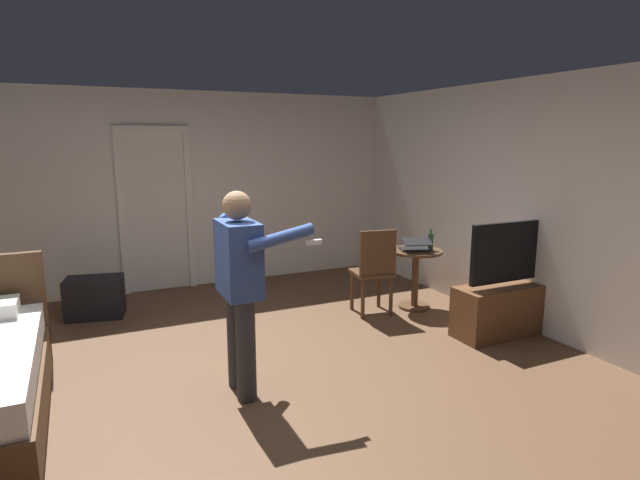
# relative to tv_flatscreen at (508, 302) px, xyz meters

# --- Properties ---
(ground_plane) EXTENTS (6.99, 6.99, 0.00)m
(ground_plane) POSITION_rel_tv_flatscreen_xyz_m (-2.78, -0.01, -0.34)
(ground_plane) COLOR brown
(wall_back) EXTENTS (6.41, 0.12, 2.58)m
(wall_back) POSITION_rel_tv_flatscreen_xyz_m (-2.78, 3.23, 0.96)
(wall_back) COLOR silver
(wall_back) RESTS_ON ground_plane
(wall_right) EXTENTS (0.12, 6.60, 2.58)m
(wall_right) POSITION_rel_tv_flatscreen_xyz_m (0.36, -0.01, 0.96)
(wall_right) COLOR silver
(wall_right) RESTS_ON ground_plane
(doorway_frame) EXTENTS (0.93, 0.08, 2.13)m
(doorway_frame) POSITION_rel_tv_flatscreen_xyz_m (-2.98, 3.15, 0.89)
(doorway_frame) COLOR white
(doorway_frame) RESTS_ON ground_plane
(tv_flatscreen) EXTENTS (1.16, 0.40, 1.17)m
(tv_flatscreen) POSITION_rel_tv_flatscreen_xyz_m (0.00, 0.00, 0.00)
(tv_flatscreen) COLOR brown
(tv_flatscreen) RESTS_ON ground_plane
(side_table) EXTENTS (0.61, 0.61, 0.70)m
(side_table) POSITION_rel_tv_flatscreen_xyz_m (-0.37, 1.08, 0.13)
(side_table) COLOR #4C331E
(side_table) RESTS_ON ground_plane
(laptop) EXTENTS (0.41, 0.42, 0.16)m
(laptop) POSITION_rel_tv_flatscreen_xyz_m (-0.42, 1.04, 0.42)
(laptop) COLOR black
(laptop) RESTS_ON side_table
(bottle_on_table) EXTENTS (0.06, 0.06, 0.25)m
(bottle_on_table) POSITION_rel_tv_flatscreen_xyz_m (-0.23, 1.00, 0.47)
(bottle_on_table) COLOR #305732
(bottle_on_table) RESTS_ON side_table
(wooden_chair) EXTENTS (0.48, 0.48, 0.99)m
(wooden_chair) POSITION_rel_tv_flatscreen_xyz_m (-0.94, 1.08, 0.21)
(wooden_chair) COLOR #4C331E
(wooden_chair) RESTS_ON ground_plane
(person_blue_shirt) EXTENTS (0.69, 0.61, 1.60)m
(person_blue_shirt) POSITION_rel_tv_flatscreen_xyz_m (-2.82, -0.06, 0.59)
(person_blue_shirt) COLOR #333338
(person_blue_shirt) RESTS_ON ground_plane
(suitcase_dark) EXTENTS (0.67, 0.49, 0.45)m
(suitcase_dark) POSITION_rel_tv_flatscreen_xyz_m (-3.80, 2.35, -0.11)
(suitcase_dark) COLOR black
(suitcase_dark) RESTS_ON ground_plane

